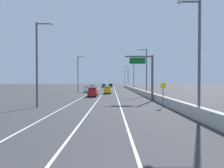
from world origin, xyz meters
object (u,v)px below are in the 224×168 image
lamp_post_right_near (196,50)px  lamp_post_left_near (38,59)px  speed_advisory_sign (162,93)px  car_white_3 (87,89)px  overhead_sign_gantry (147,72)px  lamp_post_right_third (132,74)px  car_yellow_1 (107,90)px  car_red_5 (92,92)px  car_blue_4 (103,86)px  lamp_post_left_mid (78,72)px  lamp_post_right_fourth (127,76)px  lamp_post_right_fifth (124,77)px  lamp_post_right_second (144,69)px  car_silver_0 (92,87)px  car_black_2 (110,85)px

lamp_post_right_near → lamp_post_left_near: (-16.68, 6.00, 0.00)m
speed_advisory_sign → car_white_3: bearing=114.2°
overhead_sign_gantry → lamp_post_right_third: size_ratio=0.71×
car_yellow_1 → car_red_5: size_ratio=1.11×
overhead_sign_gantry → car_blue_4: size_ratio=1.55×
overhead_sign_gantry → lamp_post_left_mid: lamp_post_left_mid is taller
lamp_post_right_fourth → lamp_post_right_fifth: 23.82m
lamp_post_left_near → car_white_3: lamp_post_left_near is taller
lamp_post_right_second → car_silver_0: (-14.72, 24.59, -5.03)m
lamp_post_right_second → car_black_2: bearing=98.7°
overhead_sign_gantry → car_white_3: 26.69m
lamp_post_right_fifth → lamp_post_right_second: bearing=-90.3°
speed_advisory_sign → lamp_post_right_fifth: bearing=89.0°
lamp_post_right_fifth → car_black_2: size_ratio=2.60×
car_black_2 → car_white_3: 42.37m
lamp_post_right_fifth → car_yellow_1: (-9.06, -65.36, -5.04)m
lamp_post_right_fifth → lamp_post_left_mid: size_ratio=1.00×
speed_advisory_sign → lamp_post_left_near: bearing=179.8°
lamp_post_right_second → car_yellow_1: size_ratio=2.25×
speed_advisory_sign → car_silver_0: (-13.51, 42.47, -0.75)m
speed_advisory_sign → car_yellow_1: size_ratio=0.64×
speed_advisory_sign → car_white_3: size_ratio=0.71×
overhead_sign_gantry → car_black_2: (-6.65, 64.86, -3.73)m
lamp_post_right_fifth → car_silver_0: bearing=-107.8°
speed_advisory_sign → car_silver_0: size_ratio=0.64×
lamp_post_right_third → car_red_5: bearing=-113.7°
lamp_post_right_near → lamp_post_left_mid: bearing=116.4°
car_silver_0 → car_white_3: (0.03, -12.42, -0.05)m
car_white_3 → lamp_post_right_second: bearing=-39.6°
car_blue_4 → car_red_5: bearing=-89.9°
car_black_2 → lamp_post_right_third: bearing=-74.5°
speed_advisory_sign → lamp_post_right_second: 18.42m
speed_advisory_sign → lamp_post_left_near: lamp_post_left_near is taller
lamp_post_right_fifth → lamp_post_right_third: bearing=-90.3°
lamp_post_right_near → lamp_post_right_fifth: same height
lamp_post_right_near → lamp_post_right_fourth: bearing=89.8°
lamp_post_right_second → overhead_sign_gantry: bearing=-98.7°
car_blue_4 → lamp_post_right_near: bearing=-80.7°
car_blue_4 → car_white_3: bearing=-94.8°
lamp_post_right_near → car_blue_4: bearing=99.3°
lamp_post_right_second → car_silver_0: 29.10m
car_red_5 → car_white_3: bearing=101.7°
lamp_post_right_fourth → car_black_2: size_ratio=2.60×
lamp_post_right_second → lamp_post_right_fourth: size_ratio=1.00×
lamp_post_right_fourth → lamp_post_left_mid: size_ratio=1.00×
car_silver_0 → car_black_2: size_ratio=1.15×
lamp_post_right_third → car_black_2: lamp_post_right_third is taller
speed_advisory_sign → lamp_post_right_third: bearing=88.2°
car_silver_0 → overhead_sign_gantry: bearing=-69.7°
car_yellow_1 → car_white_3: (-5.98, 6.05, -0.03)m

